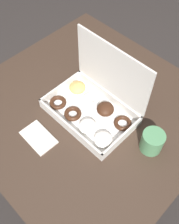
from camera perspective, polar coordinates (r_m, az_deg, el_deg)
name	(u,v)px	position (r m, az deg, el deg)	size (l,w,h in m)	color
ground_plane	(88,172)	(1.78, -0.26, -12.93)	(8.00, 8.00, 0.00)	#2D2826
dining_table	(88,120)	(1.23, -0.36, -1.71)	(1.00, 0.97, 0.72)	#38281E
donut_box	(95,103)	(1.09, 1.25, 2.00)	(0.37, 0.25, 0.30)	white
coffee_mug	(152,141)	(1.03, 13.49, -6.21)	(0.09, 0.09, 0.09)	#4C8456
paper_napkin	(38,137)	(1.08, -11.04, -5.44)	(0.15, 0.10, 0.01)	silver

